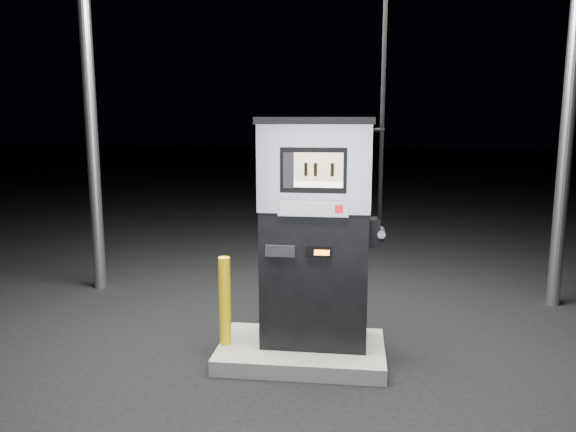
# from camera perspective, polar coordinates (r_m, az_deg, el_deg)

# --- Properties ---
(ground) EXTENTS (80.00, 80.00, 0.00)m
(ground) POSITION_cam_1_polar(r_m,az_deg,el_deg) (5.67, 1.38, -14.28)
(ground) COLOR black
(ground) RESTS_ON ground
(pump_island) EXTENTS (1.60, 1.00, 0.15)m
(pump_island) POSITION_cam_1_polar(r_m,az_deg,el_deg) (5.64, 1.38, -13.58)
(pump_island) COLOR slate
(pump_island) RESTS_ON ground
(fuel_dispenser) EXTENTS (1.20, 0.66, 4.53)m
(fuel_dispenser) POSITION_cam_1_polar(r_m,az_deg,el_deg) (5.36, 2.86, -1.42)
(fuel_dispenser) COLOR black
(fuel_dispenser) RESTS_ON pump_island
(bollard_left) EXTENTS (0.12, 0.12, 0.86)m
(bollard_left) POSITION_cam_1_polar(r_m,az_deg,el_deg) (5.51, -6.43, -8.57)
(bollard_left) COLOR yellow
(bollard_left) RESTS_ON pump_island
(bollard_right) EXTENTS (0.13, 0.13, 0.92)m
(bollard_right) POSITION_cam_1_polar(r_m,az_deg,el_deg) (5.55, 7.25, -8.14)
(bollard_right) COLOR yellow
(bollard_right) RESTS_ON pump_island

